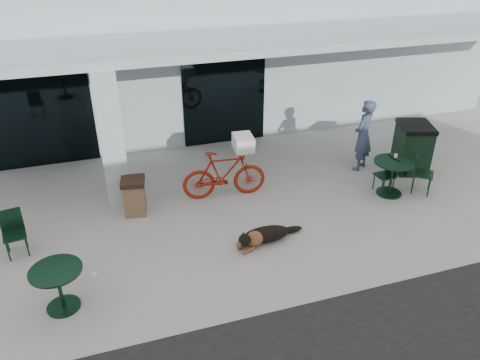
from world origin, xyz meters
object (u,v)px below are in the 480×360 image
object	(u,v)px
wheeled_bin	(412,147)
cafe_table_far	(391,178)
cafe_chair_near	(14,235)
cafe_table_near	(60,289)
bicycle	(224,174)
cafe_chair_far_a	(423,173)
trash_receptacle	(134,196)
cafe_chair_far_b	(385,175)
person	(363,135)
dog	(266,234)

from	to	relation	value
wheeled_bin	cafe_table_far	bearing A→B (deg)	-123.54
cafe_chair_near	cafe_table_near	bearing A→B (deg)	-73.92
cafe_chair_near	wheeled_bin	world-z (taller)	wheeled_bin
cafe_table_far	wheeled_bin	xyz separation A→B (m)	(1.22, 0.94, 0.20)
cafe_table_near	cafe_table_far	size ratio (longest dim) A/B	0.93
bicycle	wheeled_bin	world-z (taller)	wheeled_bin
bicycle	cafe_chair_far_a	size ratio (longest dim) A/B	1.97
cafe_table_far	trash_receptacle	world-z (taller)	cafe_table_far
cafe_chair_far_b	cafe_chair_near	bearing A→B (deg)	-94.17
cafe_table_far	cafe_chair_far_a	size ratio (longest dim) A/B	0.92
cafe_chair_far_a	wheeled_bin	world-z (taller)	wheeled_bin
bicycle	person	distance (m)	3.82
cafe_chair_far_b	cafe_table_far	bearing A→B (deg)	26.62
person	wheeled_bin	distance (m)	1.32
cafe_chair_far_b	person	world-z (taller)	person
person	cafe_chair_far_a	bearing A→B (deg)	79.61
cafe_chair_far_b	bicycle	bearing A→B (deg)	-108.27
person	wheeled_bin	size ratio (longest dim) A/B	1.48
cafe_chair_far_a	wheeled_bin	bearing A→B (deg)	17.98
dog	cafe_table_near	bearing A→B (deg)	171.18
cafe_chair_near	cafe_chair_far_a	distance (m)	9.01
dog	cafe_table_near	world-z (taller)	cafe_table_near
cafe_chair_far_a	person	distance (m)	1.77
trash_receptacle	person	bearing A→B (deg)	3.89
cafe_chair_near	trash_receptacle	distance (m)	2.50
dog	person	distance (m)	4.26
trash_receptacle	wheeled_bin	bearing A→B (deg)	-0.46
cafe_table_near	wheeled_bin	bearing A→B (deg)	16.45
person	wheeled_bin	world-z (taller)	person
dog	cafe_chair_far_a	world-z (taller)	cafe_chair_far_a
wheeled_bin	trash_receptacle	bearing A→B (deg)	-161.82
dog	wheeled_bin	distance (m)	5.08
cafe_table_far	trash_receptacle	xyz separation A→B (m)	(-5.87, 1.00, -0.00)
cafe_chair_far_a	dog	bearing A→B (deg)	140.46
bicycle	cafe_table_near	size ratio (longest dim) A/B	2.29
cafe_chair_near	cafe_chair_far_a	size ratio (longest dim) A/B	0.93
cafe_chair_far_a	cafe_chair_far_b	world-z (taller)	cafe_chair_far_a
cafe_chair_far_a	cafe_table_near	bearing A→B (deg)	140.48
trash_receptacle	cafe_table_near	bearing A→B (deg)	-120.38
cafe_table_near	person	distance (m)	8.01
cafe_chair_far_a	trash_receptacle	bearing A→B (deg)	120.60
trash_receptacle	cafe_chair_near	bearing A→B (deg)	-161.31
wheeled_bin	person	bearing A→B (deg)	177.88
bicycle	cafe_chair_far_a	distance (m)	4.72
cafe_chair_far_a	trash_receptacle	size ratio (longest dim) A/B	1.16
bicycle	trash_receptacle	world-z (taller)	bicycle
cafe_chair_near	person	world-z (taller)	person
bicycle	cafe_table_far	size ratio (longest dim) A/B	2.13
dog	cafe_table_far	bearing A→B (deg)	-4.52
dog	trash_receptacle	size ratio (longest dim) A/B	1.35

